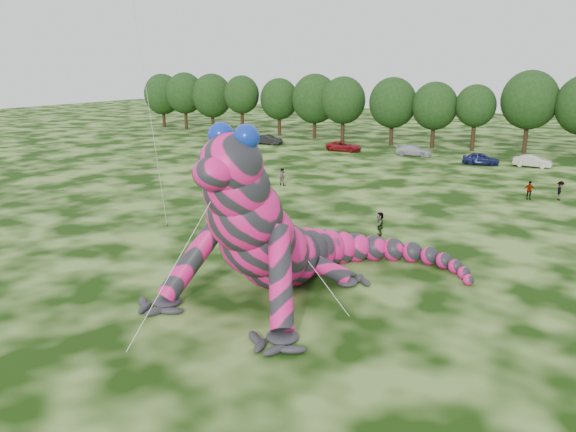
# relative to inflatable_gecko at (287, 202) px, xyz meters

# --- Properties ---
(ground) EXTENTS (240.00, 240.00, 0.00)m
(ground) POSITION_rel_inflatable_gecko_xyz_m (-2.97, -4.55, -4.41)
(ground) COLOR #16330A
(ground) RESTS_ON ground
(inflatable_gecko) EXTENTS (15.82, 18.44, 8.81)m
(inflatable_gecko) POSITION_rel_inflatable_gecko_xyz_m (0.00, 0.00, 0.00)
(inflatable_gecko) COLOR #E71773
(inflatable_gecko) RESTS_ON ground
(tree_0) EXTENTS (6.91, 6.22, 9.51)m
(tree_0) POSITION_rel_inflatable_gecko_xyz_m (-57.52, 54.68, 0.35)
(tree_0) COLOR black
(tree_0) RESTS_ON ground
(tree_1) EXTENTS (6.74, 6.07, 9.81)m
(tree_1) POSITION_rel_inflatable_gecko_xyz_m (-51.32, 53.50, 0.50)
(tree_1) COLOR black
(tree_1) RESTS_ON ground
(tree_2) EXTENTS (7.04, 6.34, 9.64)m
(tree_2) POSITION_rel_inflatable_gecko_xyz_m (-45.98, 54.21, 0.42)
(tree_2) COLOR black
(tree_2) RESTS_ON ground
(tree_3) EXTENTS (5.81, 5.23, 9.44)m
(tree_3) POSITION_rel_inflatable_gecko_xyz_m (-38.68, 52.52, 0.31)
(tree_3) COLOR black
(tree_3) RESTS_ON ground
(tree_4) EXTENTS (6.22, 5.60, 9.06)m
(tree_4) POSITION_rel_inflatable_gecko_xyz_m (-32.61, 54.16, 0.12)
(tree_4) COLOR black
(tree_4) RESTS_ON ground
(tree_5) EXTENTS (7.16, 6.44, 9.80)m
(tree_5) POSITION_rel_inflatable_gecko_xyz_m (-26.09, 53.88, 0.49)
(tree_5) COLOR black
(tree_5) RESTS_ON ground
(tree_6) EXTENTS (6.52, 5.86, 9.49)m
(tree_6) POSITION_rel_inflatable_gecko_xyz_m (-20.52, 52.13, 0.34)
(tree_6) COLOR black
(tree_6) RESTS_ON ground
(tree_7) EXTENTS (6.68, 6.01, 9.48)m
(tree_7) POSITION_rel_inflatable_gecko_xyz_m (-13.05, 52.25, 0.33)
(tree_7) COLOR black
(tree_7) RESTS_ON ground
(tree_8) EXTENTS (6.14, 5.53, 8.94)m
(tree_8) POSITION_rel_inflatable_gecko_xyz_m (-7.18, 52.43, 0.07)
(tree_8) COLOR black
(tree_8) RESTS_ON ground
(tree_9) EXTENTS (5.27, 4.74, 8.68)m
(tree_9) POSITION_rel_inflatable_gecko_xyz_m (-1.90, 52.79, -0.07)
(tree_9) COLOR black
(tree_9) RESTS_ON ground
(tree_10) EXTENTS (7.09, 6.38, 10.50)m
(tree_10) POSITION_rel_inflatable_gecko_xyz_m (4.43, 54.03, 0.85)
(tree_10) COLOR black
(tree_10) RESTS_ON ground
(car_0) EXTENTS (3.82, 1.91, 1.25)m
(car_0) POSITION_rel_inflatable_gecko_xyz_m (-32.87, 42.45, -3.78)
(car_0) COLOR silver
(car_0) RESTS_ON ground
(car_1) EXTENTS (4.30, 1.64, 1.40)m
(car_1) POSITION_rel_inflatable_gecko_xyz_m (-28.75, 44.40, -3.71)
(car_1) COLOR black
(car_1) RESTS_ON ground
(car_2) EXTENTS (4.83, 2.43, 1.31)m
(car_2) POSITION_rel_inflatable_gecko_xyz_m (-16.54, 43.93, -3.75)
(car_2) COLOR maroon
(car_2) RESTS_ON ground
(car_3) EXTENTS (4.56, 2.00, 1.30)m
(car_3) POSITION_rel_inflatable_gecko_xyz_m (-7.34, 44.76, -3.75)
(car_3) COLOR #B9BDC3
(car_3) RESTS_ON ground
(car_4) EXTENTS (4.32, 2.33, 1.40)m
(car_4) POSITION_rel_inflatable_gecko_xyz_m (1.33, 42.34, -3.71)
(car_4) COLOR #161C4E
(car_4) RESTS_ON ground
(car_5) EXTENTS (4.07, 1.50, 1.33)m
(car_5) POSITION_rel_inflatable_gecko_xyz_m (6.69, 43.59, -3.74)
(car_5) COLOR beige
(car_5) RESTS_ON ground
(spectator_0) EXTENTS (0.67, 0.78, 1.82)m
(spectator_0) POSITION_rel_inflatable_gecko_xyz_m (-14.67, 18.05, -3.50)
(spectator_0) COLOR gray
(spectator_0) RESTS_ON ground
(spectator_3) EXTENTS (1.01, 0.69, 1.59)m
(spectator_3) POSITION_rel_inflatable_gecko_xyz_m (8.47, 26.76, -3.61)
(spectator_3) COLOR gray
(spectator_3) RESTS_ON ground
(spectator_1) EXTENTS (0.83, 0.65, 1.68)m
(spectator_1) POSITION_rel_inflatable_gecko_xyz_m (-12.70, 21.09, -3.57)
(spectator_1) COLOR gray
(spectator_1) RESTS_ON ground
(spectator_2) EXTENTS (0.63, 1.07, 1.64)m
(spectator_2) POSITION_rel_inflatable_gecko_xyz_m (10.80, 27.70, -3.59)
(spectator_2) COLOR gray
(spectator_2) RESTS_ON ground
(spectator_5) EXTENTS (0.90, 1.59, 1.63)m
(spectator_5) POSITION_rel_inflatable_gecko_xyz_m (1.18, 10.48, -3.59)
(spectator_5) COLOR gray
(spectator_5) RESTS_ON ground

